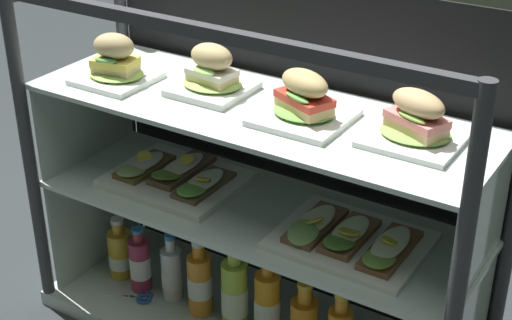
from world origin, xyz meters
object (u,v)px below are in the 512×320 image
juice_bottle_front_middle (200,283)px  kitchen_scissors (139,297)px  juice_bottle_back_center (140,264)px  plated_roll_sandwich_near_left_corner (416,123)px  plated_roll_sandwich_far_right (115,64)px  juice_bottle_near_post (120,253)px  open_sandwich_tray_near_left_corner (351,239)px  juice_bottle_front_fourth (172,273)px  open_sandwich_tray_far_left (175,176)px  juice_bottle_front_left_end (267,306)px  plated_roll_sandwich_mid_right (304,103)px  juice_bottle_tucked_behind (235,295)px  plated_roll_sandwich_near_right_corner (212,75)px

juice_bottle_front_middle → kitchen_scissors: bearing=-165.4°
juice_bottle_back_center → kitchen_scissors: 0.09m
plated_roll_sandwich_near_left_corner → kitchen_scissors: 0.98m
plated_roll_sandwich_far_right → juice_bottle_near_post: plated_roll_sandwich_far_right is taller
open_sandwich_tray_near_left_corner → juice_bottle_front_fourth: bearing=-178.9°
open_sandwich_tray_far_left → juice_bottle_front_left_end: open_sandwich_tray_far_left is taller
plated_roll_sandwich_mid_right → kitchen_scissors: 0.82m
open_sandwich_tray_far_left → kitchen_scissors: 0.39m
plated_roll_sandwich_mid_right → juice_bottle_tucked_behind: 0.59m
juice_bottle_tucked_behind → kitchen_scissors: bearing=-171.6°
juice_bottle_back_center → juice_bottle_front_middle: 0.20m
open_sandwich_tray_far_left → open_sandwich_tray_near_left_corner: size_ratio=1.00×
open_sandwich_tray_near_left_corner → plated_roll_sandwich_near_left_corner: bearing=23.0°
open_sandwich_tray_near_left_corner → juice_bottle_tucked_behind: size_ratio=1.37×
plated_roll_sandwich_near_right_corner → juice_bottle_front_fourth: 0.61m
juice_bottle_front_left_end → plated_roll_sandwich_near_right_corner: bearing=163.9°
plated_roll_sandwich_near_left_corner → open_sandwich_tray_far_left: (-0.63, -0.02, -0.30)m
plated_roll_sandwich_near_left_corner → juice_bottle_front_middle: plated_roll_sandwich_near_left_corner is taller
plated_roll_sandwich_far_right → plated_roll_sandwich_near_right_corner: 0.25m
juice_bottle_front_left_end → juice_bottle_front_fourth: bearing=178.5°
plated_roll_sandwich_near_left_corner → juice_bottle_front_left_end: bearing=-168.6°
plated_roll_sandwich_far_right → juice_bottle_tucked_behind: plated_roll_sandwich_far_right is taller
plated_roll_sandwich_far_right → juice_bottle_back_center: plated_roll_sandwich_far_right is taller
juice_bottle_front_left_end → plated_roll_sandwich_far_right: bearing=-178.4°
plated_roll_sandwich_far_right → plated_roll_sandwich_mid_right: size_ratio=0.89×
plated_roll_sandwich_near_right_corner → juice_bottle_front_fourth: plated_roll_sandwich_near_right_corner is taller
juice_bottle_near_post → juice_bottle_front_fourth: bearing=-1.0°
plated_roll_sandwich_far_right → kitchen_scissors: plated_roll_sandwich_far_right is taller
open_sandwich_tray_far_left → plated_roll_sandwich_far_right: bearing=-157.7°
juice_bottle_back_center → juice_bottle_tucked_behind: (0.32, 0.00, 0.02)m
open_sandwich_tray_near_left_corner → juice_bottle_front_fourth: (-0.52, -0.01, -0.29)m
open_sandwich_tray_far_left → juice_bottle_front_fourth: 0.29m
plated_roll_sandwich_far_right → kitchen_scissors: 0.67m
kitchen_scissors → juice_bottle_back_center: bearing=118.3°
plated_roll_sandwich_mid_right → juice_bottle_tucked_behind: bearing=-167.7°
plated_roll_sandwich_near_left_corner → juice_bottle_front_middle: bearing=-172.7°
open_sandwich_tray_far_left → juice_bottle_front_fourth: (-0.00, -0.03, -0.29)m
plated_roll_sandwich_mid_right → open_sandwich_tray_far_left: 0.49m
juice_bottle_front_fourth → juice_bottle_front_middle: juice_bottle_front_middle is taller
plated_roll_sandwich_near_left_corner → juice_bottle_front_fourth: size_ratio=0.96×
juice_bottle_near_post → juice_bottle_tucked_behind: 0.41m
open_sandwich_tray_far_left → juice_bottle_back_center: (-0.10, -0.05, -0.29)m
juice_bottle_front_middle → juice_bottle_back_center: bearing=-178.3°
plated_roll_sandwich_near_left_corner → plated_roll_sandwich_mid_right: bearing=-172.0°
open_sandwich_tray_near_left_corner → plated_roll_sandwich_mid_right: bearing=175.1°
juice_bottle_front_middle → open_sandwich_tray_far_left: bearing=156.5°
open_sandwich_tray_near_left_corner → juice_bottle_front_left_end: 0.34m
juice_bottle_front_left_end → kitchen_scissors: (-0.39, -0.05, -0.10)m
plated_roll_sandwich_near_left_corner → kitchen_scissors: bearing=-170.8°
juice_bottle_front_fourth → plated_roll_sandwich_near_left_corner: bearing=5.1°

